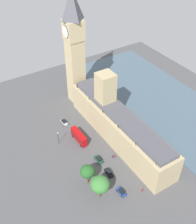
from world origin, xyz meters
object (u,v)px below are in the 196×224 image
Objects in this scene: street_lamp_slot_10 at (58,136)px; car_blue_midblock at (121,192)px; parliament_building at (117,123)px; clock_tower at (74,48)px; pedestrian_leading at (115,156)px; pedestrian_corner at (143,190)px; car_dark_green_trailing at (99,159)px; car_black_under_trees at (109,172)px; double_decker_bus_near_tower at (79,136)px; plane_tree_opposite_hall at (100,184)px; plane_tree_far_end at (87,172)px; car_silver_kerbside at (64,122)px; pedestrian_by_river_gate at (112,156)px.

car_blue_midblock is at bearing 103.09° from street_lamp_slot_10.
clock_tower is (1.27, -35.40, 22.08)m from parliament_building.
clock_tower is 54.64m from pedestrian_leading.
pedestrian_corner is at bearing 83.36° from clock_tower.
car_blue_midblock is (1.32, 18.03, -0.00)m from car_dark_green_trailing.
car_blue_midblock is (16.21, 26.06, -7.06)m from parliament_building.
car_black_under_trees and car_blue_midblock have the same top height.
clock_tower is at bearing -132.38° from street_lamp_slot_10.
pedestrian_leading is 26.25m from street_lamp_slot_10.
parliament_building is 6.06× the size of double_decker_bus_near_tower.
car_dark_green_trailing is 20.69m from street_lamp_slot_10.
car_black_under_trees is at bearing 110.11° from street_lamp_slot_10.
pedestrian_corner is 19.36m from pedestrian_leading.
parliament_building reaches higher than car_black_under_trees.
clock_tower reaches higher than car_blue_midblock.
double_decker_bus_near_tower is 31.10m from plane_tree_opposite_hall.
double_decker_bus_near_tower is at bearing -85.36° from car_black_under_trees.
plane_tree_opposite_hall is at bearing 69.00° from clock_tower.
plane_tree_far_end is at bearing -84.72° from plane_tree_opposite_hall.
plane_tree_far_end reaches higher than pedestrian_corner.
street_lamp_slot_10 reaches higher than car_silver_kerbside.
parliament_building is 6.26× the size of plane_tree_opposite_hall.
car_black_under_trees is (-0.96, 22.80, -1.74)m from double_decker_bus_near_tower.
double_decker_bus_near_tower is at bearing 95.57° from car_dark_green_trailing.
car_black_under_trees is 0.51× the size of plane_tree_far_end.
clock_tower is 5.49× the size of double_decker_bus_near_tower.
double_decker_bus_near_tower is at bearing 62.73° from clock_tower.
pedestrian_corner is (-7.38, 3.48, -0.17)m from car_blue_midblock.
car_blue_midblock is (1.14, 10.01, -0.00)m from car_black_under_trees.
parliament_building is 31.49m from car_blue_midblock.
car_blue_midblock is 17.91m from pedestrian_by_river_gate.
car_dark_green_trailing is 3.07× the size of pedestrian_leading.
car_silver_kerbside is at bearing 86.86° from car_blue_midblock.
car_silver_kerbside is at bearing 58.82° from pedestrian_by_river_gate.
car_dark_green_trailing is at bearing 82.66° from pedestrian_corner.
car_blue_midblock is 3.02× the size of pedestrian_leading.
car_blue_midblock is at bearing -93.06° from car_dark_green_trailing.
parliament_building is 13.66× the size of car_dark_green_trailing.
car_black_under_trees is 14.87m from pedestrian_corner.
double_decker_bus_near_tower reaches higher than pedestrian_by_river_gate.
double_decker_bus_near_tower is at bearing -104.43° from plane_tree_opposite_hall.
car_silver_kerbside is 14.12m from street_lamp_slot_10.
parliament_building is 31.67m from pedestrian_corner.
clock_tower is 54.28m from pedestrian_by_river_gate.
pedestrian_leading is (6.84, 45.59, -29.34)m from clock_tower.
car_blue_midblock is 37.08m from street_lamp_slot_10.
clock_tower is 42.86m from street_lamp_slot_10.
car_blue_midblock is 14.69m from plane_tree_far_end.
pedestrian_corner is (-6.25, 13.50, -0.17)m from car_black_under_trees.
car_blue_midblock is at bearing 86.99° from car_silver_kerbside.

